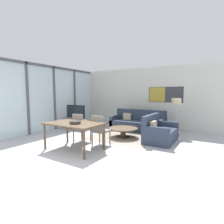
{
  "coord_description": "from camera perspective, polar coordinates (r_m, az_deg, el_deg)",
  "views": [
    {
      "loc": [
        3.26,
        -2.74,
        1.6
      ],
      "look_at": [
        0.05,
        2.49,
        0.95
      ],
      "focal_mm": 28.0,
      "sensor_mm": 36.0,
      "label": 1
    }
  ],
  "objects": [
    {
      "name": "television",
      "position": [
        8.11,
        -11.83,
        -0.13
      ],
      "size": [
        1.07,
        0.2,
        0.66
      ],
      "color": "#2D2D33",
      "rests_on": "tv_console"
    },
    {
      "name": "area_rug",
      "position": [
        6.52,
        3.62,
        -8.13
      ],
      "size": [
        2.28,
        1.92,
        0.01
      ],
      "color": "gray",
      "rests_on": "ground_plane"
    },
    {
      "name": "sofa_main",
      "position": [
        7.67,
        8.43,
        -3.89
      ],
      "size": [
        2.29,
        0.86,
        0.89
      ],
      "color": "#2D384C",
      "rests_on": "ground_plane"
    },
    {
      "name": "wall_back",
      "position": [
        8.5,
        9.27,
        4.66
      ],
      "size": [
        7.07,
        0.09,
        2.8
      ],
      "color": "silver",
      "rests_on": "ground_plane"
    },
    {
      "name": "dining_chair_left",
      "position": [
        5.85,
        -10.3,
        -4.62
      ],
      "size": [
        0.46,
        0.46,
        0.94
      ],
      "color": "gray",
      "rests_on": "ground_plane"
    },
    {
      "name": "fruit_bowl",
      "position": [
        4.88,
        -11.95,
        -3.29
      ],
      "size": [
        0.3,
        0.3,
        0.08
      ],
      "color": "#332D28",
      "rests_on": "dining_table"
    },
    {
      "name": "tv_console",
      "position": [
        8.18,
        -11.76,
        -3.85
      ],
      "size": [
        1.34,
        0.44,
        0.42
      ],
      "color": "brown",
      "rests_on": "ground_plane"
    },
    {
      "name": "dining_table",
      "position": [
        5.07,
        -12.26,
        -4.32
      ],
      "size": [
        1.58,
        0.99,
        0.78
      ],
      "color": "brown",
      "rests_on": "ground_plane"
    },
    {
      "name": "window_wall_left",
      "position": [
        8.23,
        -18.4,
        5.27
      ],
      "size": [
        0.07,
        5.13,
        2.8
      ],
      "color": "silver",
      "rests_on": "ground_plane"
    },
    {
      "name": "floor_lamp",
      "position": [
        7.07,
        20.27,
        2.49
      ],
      "size": [
        0.36,
        0.36,
        1.42
      ],
      "color": "#2D2D33",
      "rests_on": "ground_plane"
    },
    {
      "name": "ground_plane",
      "position": [
        4.55,
        -17.85,
        -14.86
      ],
      "size": [
        24.0,
        24.0,
        0.0
      ],
      "primitive_type": "plane",
      "color": "#B2B2B7"
    },
    {
      "name": "dining_chair_centre",
      "position": [
        5.39,
        -4.1,
        -5.44
      ],
      "size": [
        0.46,
        0.46,
        0.94
      ],
      "color": "gray",
      "rests_on": "ground_plane"
    },
    {
      "name": "coffee_table",
      "position": [
        6.46,
        3.64,
        -5.93
      ],
      "size": [
        1.07,
        1.07,
        0.34
      ],
      "color": "brown",
      "rests_on": "ground_plane"
    },
    {
      "name": "sofa_side",
      "position": [
        6.09,
        14.93,
        -6.62
      ],
      "size": [
        0.86,
        1.38,
        0.89
      ],
      "rotation": [
        0.0,
        0.0,
        1.57
      ],
      "color": "#2D384C",
      "rests_on": "ground_plane"
    }
  ]
}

